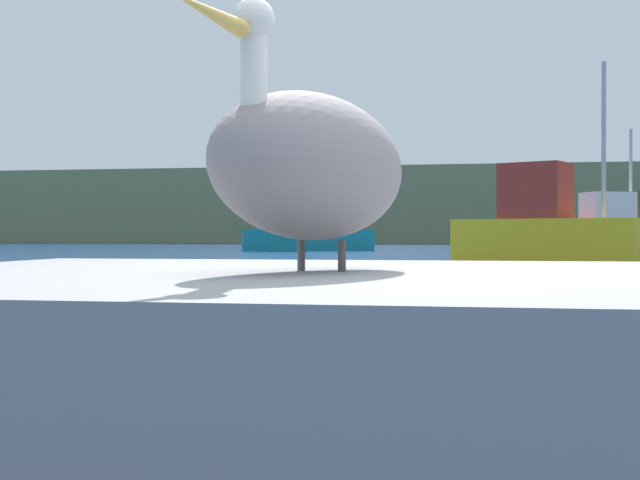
% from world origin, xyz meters
% --- Properties ---
extents(ground_plane, '(260.00, 260.00, 0.00)m').
position_xyz_m(ground_plane, '(0.00, 0.00, 0.00)').
color(ground_plane, navy).
extents(hillside_backdrop, '(140.00, 15.16, 7.03)m').
position_xyz_m(hillside_backdrop, '(0.00, 80.65, 3.52)').
color(hillside_backdrop, '#6B7A51').
rests_on(hillside_backdrop, ground).
extents(pier_dock, '(3.54, 2.90, 0.75)m').
position_xyz_m(pier_dock, '(-0.54, -0.15, 0.38)').
color(pier_dock, gray).
rests_on(pier_dock, ground).
extents(pelican, '(0.84, 1.46, 0.92)m').
position_xyz_m(pelican, '(-0.55, -0.16, 1.15)').
color(pelican, gray).
rests_on(pelican, pier_dock).
extents(fishing_boat_red, '(5.78, 3.73, 4.99)m').
position_xyz_m(fishing_boat_red, '(4.61, 31.36, 0.94)').
color(fishing_boat_red, red).
rests_on(fishing_boat_red, ground).
extents(fishing_boat_teal, '(7.14, 3.91, 5.56)m').
position_xyz_m(fishing_boat_teal, '(-9.04, 41.21, 0.87)').
color(fishing_boat_teal, teal).
rests_on(fishing_boat_teal, ground).
extents(fishing_boat_yellow, '(5.35, 3.59, 5.49)m').
position_xyz_m(fishing_boat_yellow, '(1.86, 21.32, 1.04)').
color(fishing_boat_yellow, yellow).
rests_on(fishing_boat_yellow, ground).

